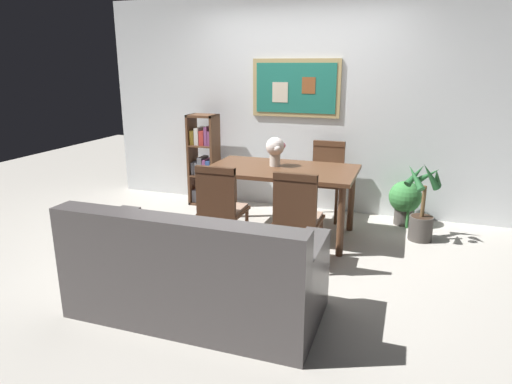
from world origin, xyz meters
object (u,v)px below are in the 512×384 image
Objects in this scene: dining_chair_near_right at (297,212)px; potted_palm at (422,209)px; dining_chair_near_left at (220,204)px; bookshelf at (204,163)px; flower_vase at (275,149)px; potted_ivy at (405,200)px; dining_chair_far_right at (327,173)px; leather_couch at (194,276)px; dining_table at (282,177)px.

potted_palm is at bearing 46.12° from dining_chair_near_right.
potted_palm is (1.81, 1.09, -0.20)m from dining_chair_near_left.
bookshelf is at bearing 120.36° from dining_chair_near_left.
dining_chair_near_right is 2.24m from bookshelf.
flower_vase reaches higher than potted_palm.
potted_ivy is at bearing 43.34° from dining_chair_near_left.
bookshelf reaches higher than dining_chair_far_right.
dining_chair_near_left is 1.07m from leather_couch.
bookshelf reaches higher than flower_vase.
bookshelf is (-0.89, 1.52, 0.01)m from dining_chair_near_left.
dining_table is 1.80× the size of potted_palm.
dining_chair_far_right is 0.95m from potted_ivy.
dining_chair_near_right and dining_chair_near_left have the same top height.
dining_table is 4.99× the size of flower_vase.
dining_chair_near_left is 0.77× the size of bookshelf.
dining_chair_far_right is 0.77× the size of bookshelf.
leather_couch is (-0.49, -2.55, -0.22)m from dining_chair_far_right.
dining_chair_near_left is at bearing -115.80° from dining_table.
dining_chair_near_right is at bearing -133.88° from potted_palm.
potted_ivy is at bearing 27.19° from flower_vase.
dining_chair_near_left is at bearing 102.66° from leather_couch.
dining_chair_far_right is 1.69m from dining_chair_near_left.
dining_chair_near_left is 1.61× the size of potted_ivy.
dining_chair_near_right is 2.93× the size of flower_vase.
flower_vase is (-1.53, -0.25, 0.59)m from potted_palm.
dining_table is 1.51m from potted_ivy.
dining_chair_near_right is 1.00× the size of dining_chair_near_left.
dining_table is 1.32× the size of bookshelf.
dining_chair_far_right is 1.00× the size of dining_chair_near_left.
dining_chair_near_left is 0.51× the size of leather_couch.
dining_chair_near_left is at bearing -115.09° from dining_chair_far_right.
bookshelf is at bearing 149.31° from dining_table.
dining_chair_near_right is 0.74m from dining_chair_near_left.
potted_ivy is 1.64m from flower_vase.
dining_chair_far_right is at bearing 65.64° from dining_table.
potted_ivy is (0.91, 0.01, -0.24)m from dining_chair_far_right.
dining_table is at bearing 115.20° from dining_chair_near_right.
flower_vase reaches higher than leather_couch.
leather_couch is 2.78m from bookshelf.
dining_chair_near_right reaches higher than leather_couch.
leather_couch is at bearing -66.21° from bookshelf.
leather_couch is (-0.51, -1.00, -0.22)m from dining_chair_near_right.
dining_chair_near_left is (-0.37, -0.77, -0.11)m from dining_table.
leather_couch is (0.23, -1.02, -0.22)m from dining_chair_near_left.
potted_palm is (1.43, 0.32, -0.31)m from dining_table.
potted_ivy is at bearing 60.25° from dining_chair_near_right.
dining_chair_far_right is at bearing -179.40° from potted_ivy.
dining_table is 2.74× the size of potted_ivy.
flower_vase reaches higher than dining_chair_near_right.
potted_ivy is at bearing 0.60° from dining_chair_far_right.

